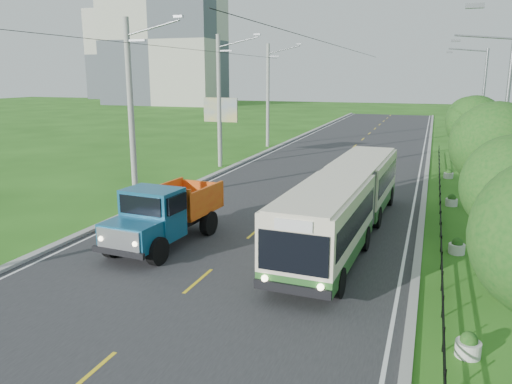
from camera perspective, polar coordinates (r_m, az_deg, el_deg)
The scene contains 26 objects.
ground at distance 17.80m, azimuth -6.61°, elevation -10.10°, with size 240.00×240.00×0.00m, color #245714.
road at distance 36.08m, azimuth 7.42°, elevation 1.90°, with size 14.00×120.00×0.02m, color #28282B.
curb_left at distance 38.19m, azimuth -3.20°, elevation 2.71°, with size 0.40×120.00×0.15m, color #9E9E99.
curb_right at distance 35.33m, azimuth 18.83°, elevation 1.12°, with size 0.30×120.00×0.10m, color #9E9E99.
edge_line_left at distance 37.99m, azimuth -2.43°, elevation 2.59°, with size 0.12×120.00×0.00m, color silver.
edge_line_right at distance 35.34m, azimuth 18.02°, elevation 1.14°, with size 0.12×120.00×0.00m, color silver.
centre_dash at distance 17.79m, azimuth -6.61°, elevation -10.03°, with size 0.12×2.20×0.00m, color yellow.
railing_right at distance 29.42m, azimuth 20.29°, elevation -0.83°, with size 0.04×40.00×0.60m, color black.
pole_near at distance 28.37m, azimuth -14.04°, elevation 8.93°, with size 3.51×0.32×10.00m.
pole_mid at distance 38.94m, azimuth -4.19°, elevation 10.34°, with size 3.51×0.32×10.00m.
pole_far at distance 50.15m, azimuth 1.41°, elevation 11.01°, with size 3.51×0.32×10.00m.
tree_third at distance 23.11m, azimuth 25.69°, elevation 4.37°, with size 3.60×3.62×6.00m.
tree_fourth at distance 29.09m, azimuth 24.46°, elevation 5.26°, with size 3.24×3.31×5.40m.
tree_fifth at distance 35.01m, azimuth 23.75°, elevation 6.92°, with size 3.48×3.52×5.80m.
tree_back at distance 40.99m, azimuth 23.18°, elevation 7.45°, with size 3.30×3.36×5.50m.
streetlight_mid at distance 28.90m, azimuth 26.29°, elevation 7.67°, with size 3.02×0.20×9.07m.
streetlight_far at distance 42.81m, azimuth 24.26°, elevation 9.23°, with size 3.02×0.20×9.07m.
planter_front at distance 14.37m, azimuth 23.10°, elevation -15.87°, with size 0.64×0.64×0.67m.
planter_near at distance 21.74m, azimuth 21.97°, elevation -5.83°, with size 0.64×0.64×0.67m.
planter_mid at distance 29.44m, azimuth 21.45°, elevation -0.94°, with size 0.64×0.64×0.67m.
planter_far at distance 37.27m, azimuth 21.14°, elevation 1.90°, with size 0.64×0.64×0.67m.
billboard_left at distance 42.25m, azimuth -4.07°, elevation 8.90°, with size 3.00×0.20×5.20m.
apartment_near at distance 126.36m, azimuth -10.54°, elevation 16.62°, with size 28.00×14.00×30.00m, color #B7B2A3.
apartment_far at distance 160.58m, azimuth -13.94°, elevation 14.97°, with size 24.00×14.00×26.00m, color #B7B2A3.
bus at distance 22.13m, azimuth 10.25°, elevation -0.71°, with size 3.10×15.38×2.95m.
dump_truck at distance 21.26m, azimuth -10.38°, elevation -2.14°, with size 2.80×6.33×2.60m.
Camera 1 is at (7.32, -14.63, 7.02)m, focal length 35.00 mm.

